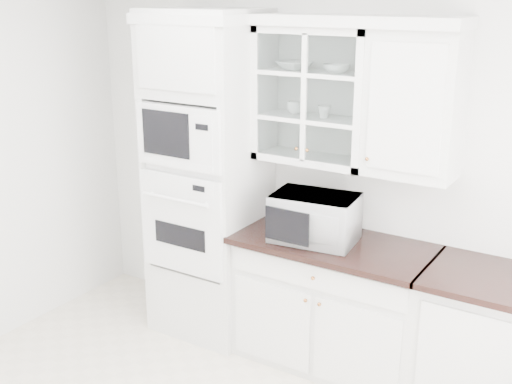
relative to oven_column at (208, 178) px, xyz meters
The scene contains 12 objects.
room_shell 1.37m from the oven_column, 52.79° to the right, with size 4.00×3.50×2.70m.
oven_column is the anchor object (origin of this frame).
base_cabinet_run 1.27m from the oven_column, ahead, with size 1.32×0.67×0.92m.
extra_base_cabinet 2.16m from the oven_column, ahead, with size 0.72×0.67×0.92m.
upper_cabinet_glass 1.03m from the oven_column, 12.10° to the left, with size 0.80×0.33×0.90m.
upper_cabinet_solid 1.60m from the oven_column, ahead, with size 0.55×0.33×0.90m, color silver.
crown_molding 1.33m from the oven_column, 11.90° to the left, with size 2.14×0.38×0.07m, color white.
countertop_microwave 0.91m from the oven_column, ahead, with size 0.55×0.45×0.32m, color white.
bowl_a 1.05m from the oven_column, 15.20° to the left, with size 0.22×0.22×0.05m, color white.
bowl_b 1.26m from the oven_column, ahead, with size 0.17×0.17×0.05m, color white.
cup_a 0.85m from the oven_column, 16.11° to the left, with size 0.11×0.11×0.09m, color white.
cup_b 1.03m from the oven_column, 10.16° to the left, with size 0.09×0.09×0.08m, color white.
Camera 1 is at (1.96, -2.21, 2.51)m, focal length 45.00 mm.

